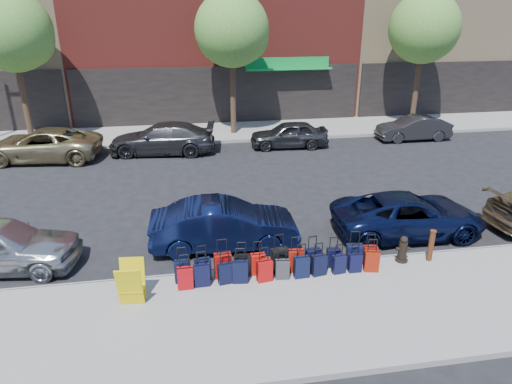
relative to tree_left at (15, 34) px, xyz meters
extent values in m
plane|color=black|center=(9.86, -9.50, -5.41)|extent=(120.00, 120.00, 0.00)
cube|color=gray|center=(9.86, -16.00, -5.34)|extent=(60.00, 4.00, 0.15)
cube|color=gray|center=(9.86, 0.50, -5.34)|extent=(60.00, 4.00, 0.15)
cube|color=gray|center=(9.86, -13.98, -5.34)|extent=(60.00, 0.08, 0.15)
cube|color=gray|center=(9.86, -1.52, -5.34)|extent=(60.00, 0.08, 0.15)
cube|color=black|center=(9.86, 2.45, -3.71)|extent=(16.66, 0.15, 3.40)
cube|color=#0E8033|center=(13.86, 2.10, -2.21)|extent=(5.00, 0.91, 0.27)
cube|color=#0E8033|center=(13.86, 2.40, -1.86)|extent=(5.00, 0.10, 0.60)
cube|color=black|center=(25.86, 2.45, -3.71)|extent=(14.70, 0.15, 3.40)
cylinder|color=black|center=(-0.14, 0.00, -2.86)|extent=(0.30, 0.30, 4.80)
sphere|color=#3B7C29|center=(-0.14, 0.00, 0.11)|extent=(3.80, 3.80, 3.80)
sphere|color=#3B7C29|center=(0.46, 0.00, -0.27)|extent=(2.58, 2.58, 2.58)
cylinder|color=black|center=(10.36, 0.00, -2.86)|extent=(0.30, 0.30, 4.80)
sphere|color=#3B7C29|center=(10.36, 0.00, 0.11)|extent=(3.80, 3.80, 3.80)
sphere|color=#3B7C29|center=(10.96, 0.00, -0.27)|extent=(2.58, 2.58, 2.58)
cylinder|color=black|center=(20.86, 0.00, -2.86)|extent=(0.30, 0.30, 4.80)
sphere|color=#3B7C29|center=(20.86, 0.00, 0.11)|extent=(3.80, 3.80, 3.80)
sphere|color=#3B7C29|center=(21.46, 0.00, -0.27)|extent=(2.58, 2.58, 2.58)
cube|color=black|center=(7.36, -14.34, -4.96)|extent=(0.40, 0.22, 0.59)
cylinder|color=black|center=(7.36, -14.34, -4.32)|extent=(0.22, 0.03, 0.03)
cube|color=black|center=(7.87, -14.33, -4.97)|extent=(0.42, 0.28, 0.59)
cylinder|color=black|center=(7.87, -14.33, -4.33)|extent=(0.22, 0.07, 0.03)
cube|color=#910C09|center=(8.39, -14.28, -4.93)|extent=(0.45, 0.27, 0.66)
cylinder|color=black|center=(8.39, -14.28, -4.22)|extent=(0.25, 0.05, 0.03)
cube|color=black|center=(8.88, -14.30, -4.97)|extent=(0.41, 0.25, 0.59)
cylinder|color=black|center=(8.88, -14.30, -4.33)|extent=(0.22, 0.05, 0.03)
cube|color=#AE120B|center=(9.31, -14.29, -4.97)|extent=(0.39, 0.22, 0.57)
cylinder|color=black|center=(9.31, -14.29, -4.35)|extent=(0.22, 0.04, 0.03)
cube|color=black|center=(9.89, -14.26, -4.93)|extent=(0.48, 0.32, 0.66)
cylinder|color=black|center=(9.89, -14.26, -4.22)|extent=(0.25, 0.08, 0.03)
cube|color=maroon|center=(10.31, -14.31, -4.96)|extent=(0.42, 0.26, 0.61)
cylinder|color=black|center=(10.31, -14.31, -4.30)|extent=(0.23, 0.05, 0.03)
cube|color=black|center=(10.78, -14.29, -4.97)|extent=(0.43, 0.29, 0.59)
cylinder|color=black|center=(10.78, -14.29, -4.32)|extent=(0.22, 0.07, 0.03)
cube|color=black|center=(11.36, -14.26, -4.99)|extent=(0.37, 0.23, 0.53)
cylinder|color=black|center=(11.36, -14.26, -4.42)|extent=(0.20, 0.05, 0.03)
cube|color=black|center=(11.92, -14.31, -4.95)|extent=(0.45, 0.29, 0.63)
cylinder|color=black|center=(11.92, -14.31, -4.27)|extent=(0.24, 0.07, 0.03)
cube|color=maroon|center=(12.37, -14.33, -4.99)|extent=(0.39, 0.25, 0.55)
cylinder|color=black|center=(12.37, -14.33, -4.39)|extent=(0.21, 0.06, 0.03)
cube|color=#A20A10|center=(7.42, -14.64, -4.98)|extent=(0.39, 0.23, 0.57)
cylinder|color=black|center=(7.42, -14.64, -4.36)|extent=(0.22, 0.03, 0.03)
cube|color=black|center=(7.83, -14.58, -4.98)|extent=(0.40, 0.24, 0.57)
cylinder|color=black|center=(7.83, -14.58, -4.35)|extent=(0.22, 0.04, 0.03)
cube|color=black|center=(8.42, -14.57, -4.99)|extent=(0.40, 0.27, 0.54)
cylinder|color=black|center=(8.42, -14.57, -4.40)|extent=(0.21, 0.06, 0.03)
cube|color=black|center=(8.80, -14.59, -4.97)|extent=(0.42, 0.27, 0.58)
cylinder|color=black|center=(8.80, -14.59, -4.34)|extent=(0.22, 0.06, 0.03)
cube|color=#AB0B0B|center=(9.41, -14.63, -4.98)|extent=(0.42, 0.28, 0.57)
cylinder|color=black|center=(9.41, -14.63, -4.35)|extent=(0.22, 0.06, 0.03)
cube|color=#323236|center=(9.89, -14.60, -5.00)|extent=(0.37, 0.24, 0.52)
cylinder|color=black|center=(9.89, -14.60, -4.44)|extent=(0.20, 0.05, 0.03)
cube|color=black|center=(10.39, -14.61, -4.98)|extent=(0.40, 0.25, 0.57)
cylinder|color=black|center=(10.39, -14.61, -4.35)|extent=(0.22, 0.04, 0.03)
cube|color=black|center=(10.86, -14.59, -4.98)|extent=(0.41, 0.28, 0.56)
cylinder|color=black|center=(10.86, -14.59, -4.38)|extent=(0.21, 0.06, 0.03)
cube|color=black|center=(11.41, -14.58, -5.01)|extent=(0.36, 0.24, 0.50)
cylinder|color=black|center=(11.41, -14.58, -4.47)|extent=(0.19, 0.05, 0.03)
cube|color=black|center=(11.85, -14.59, -5.01)|extent=(0.34, 0.20, 0.50)
cylinder|color=black|center=(11.85, -14.59, -4.47)|extent=(0.19, 0.03, 0.03)
cube|color=maroon|center=(12.29, -14.63, -4.98)|extent=(0.42, 0.29, 0.56)
cylinder|color=black|center=(12.29, -14.63, -4.37)|extent=(0.21, 0.07, 0.03)
cylinder|color=black|center=(13.32, -14.30, -5.23)|extent=(0.34, 0.34, 0.06)
cylinder|color=black|center=(13.32, -14.30, -4.94)|extent=(0.23, 0.23, 0.53)
sphere|color=black|center=(13.32, -14.30, -4.61)|extent=(0.21, 0.21, 0.21)
cylinder|color=black|center=(13.32, -14.30, -4.88)|extent=(0.39, 0.14, 0.09)
cylinder|color=#38190C|center=(14.09, -14.39, -4.81)|extent=(0.15, 0.15, 0.89)
cylinder|color=#38190C|center=(14.09, -14.39, -4.37)|extent=(0.17, 0.17, 0.04)
cube|color=#DAC20C|center=(6.15, -15.20, -4.74)|extent=(0.60, 0.32, 1.04)
cube|color=#DAC20C|center=(6.19, -14.83, -4.74)|extent=(0.60, 0.32, 1.04)
cube|color=#DAC20C|center=(6.17, -15.01, -4.89)|extent=(0.61, 0.43, 0.02)
imported|color=#0D163C|center=(8.61, -12.43, -4.70)|extent=(4.36, 1.63, 1.42)
imported|color=#0C1435|center=(14.34, -12.53, -4.76)|extent=(4.74, 2.29, 1.30)
imported|color=tan|center=(1.15, -2.91, -4.69)|extent=(5.45, 2.94, 1.45)
imported|color=#343437|center=(6.58, -2.73, -4.68)|extent=(5.25, 2.64, 1.46)
imported|color=#303032|center=(12.83, -2.74, -4.75)|extent=(3.96, 1.79, 1.32)
imported|color=#2F2F31|center=(19.64, -2.50, -4.78)|extent=(3.85, 1.35, 1.27)
camera|label=1|loc=(7.59, -24.41, 1.30)|focal=32.00mm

